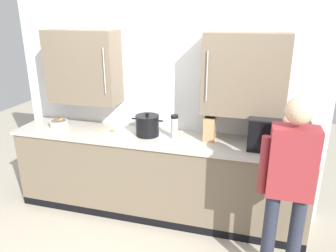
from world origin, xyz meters
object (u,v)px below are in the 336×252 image
(person_figure, at_px, (289,179))
(wooden_spoon, at_px, (107,129))
(fruit_bowl, at_px, (59,123))
(stock_pot, at_px, (147,125))
(knife_block, at_px, (209,128))
(thermos_flask, at_px, (174,127))
(microwave_oven, at_px, (275,132))

(person_figure, bearing_deg, wooden_spoon, 158.93)
(wooden_spoon, bearing_deg, fruit_bowl, -176.43)
(stock_pot, xyz_separation_m, person_figure, (1.38, -0.69, -0.08))
(knife_block, bearing_deg, thermos_flask, -173.68)
(knife_block, relative_size, person_figure, 0.20)
(person_figure, bearing_deg, microwave_oven, 97.78)
(stock_pot, relative_size, fruit_bowl, 1.68)
(thermos_flask, bearing_deg, stock_pot, -179.72)
(microwave_oven, relative_size, thermos_flask, 2.16)
(thermos_flask, relative_size, wooden_spoon, 1.03)
(stock_pot, relative_size, person_figure, 0.22)
(thermos_flask, distance_m, stock_pot, 0.30)
(fruit_bowl, bearing_deg, microwave_oven, 0.52)
(thermos_flask, xyz_separation_m, fruit_bowl, (-1.37, -0.01, -0.08))
(thermos_flask, relative_size, stock_pot, 0.72)
(thermos_flask, xyz_separation_m, wooden_spoon, (-0.78, 0.03, -0.12))
(wooden_spoon, xyz_separation_m, person_figure, (1.87, -0.72, 0.03))
(microwave_oven, relative_size, fruit_bowl, 2.62)
(wooden_spoon, bearing_deg, stock_pot, -3.55)
(thermos_flask, xyz_separation_m, stock_pot, (-0.30, -0.00, -0.01))
(stock_pot, bearing_deg, person_figure, -26.52)
(microwave_oven, relative_size, person_figure, 0.34)
(person_figure, bearing_deg, stock_pot, 153.48)
(fruit_bowl, bearing_deg, thermos_flask, 0.34)
(fruit_bowl, bearing_deg, stock_pot, 0.35)
(knife_block, xyz_separation_m, stock_pot, (-0.65, -0.04, -0.01))
(knife_block, bearing_deg, stock_pot, -176.40)
(thermos_flask, xyz_separation_m, person_figure, (1.09, -0.69, -0.09))
(wooden_spoon, bearing_deg, thermos_flask, -2.11)
(stock_pot, bearing_deg, thermos_flask, 0.28)
(microwave_oven, bearing_deg, stock_pot, -179.33)
(stock_pot, distance_m, person_figure, 1.55)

